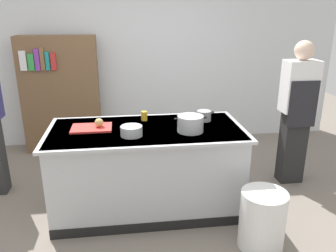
{
  "coord_description": "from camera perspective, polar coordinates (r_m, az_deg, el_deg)",
  "views": [
    {
      "loc": [
        -0.2,
        -3.24,
        2.04
      ],
      "look_at": [
        0.25,
        0.2,
        0.85
      ],
      "focal_mm": 36.42,
      "sensor_mm": 36.0,
      "label": 1
    }
  ],
  "objects": [
    {
      "name": "ground_plane",
      "position": [
        3.84,
        -3.4,
        -13.24
      ],
      "size": [
        10.0,
        10.0,
        0.0
      ],
      "primitive_type": "plane",
      "color": "slate"
    },
    {
      "name": "sauce_pan",
      "position": [
        3.69,
        6.02,
        1.72
      ],
      "size": [
        0.22,
        0.15,
        0.11
      ],
      "color": "#99999E",
      "rests_on": "counter_island"
    },
    {
      "name": "back_wall",
      "position": [
        5.37,
        -5.44,
        13.08
      ],
      "size": [
        6.4,
        0.12,
        3.0
      ],
      "primitive_type": "cube",
      "color": "silver",
      "rests_on": "ground_plane"
    },
    {
      "name": "trash_bin",
      "position": [
        3.25,
        15.49,
        -14.87
      ],
      "size": [
        0.41,
        0.41,
        0.54
      ],
      "primitive_type": "cylinder",
      "color": "white",
      "rests_on": "ground_plane"
    },
    {
      "name": "counter_island",
      "position": [
        3.61,
        -3.55,
        -6.99
      ],
      "size": [
        1.98,
        0.98,
        0.9
      ],
      "color": "#B7BABF",
      "rests_on": "ground_plane"
    },
    {
      "name": "mixing_bowl",
      "position": [
        3.25,
        -6.13,
        -0.83
      ],
      "size": [
        0.21,
        0.21,
        0.1
      ],
      "primitive_type": "cylinder",
      "color": "#B7BABF",
      "rests_on": "counter_island"
    },
    {
      "name": "stock_pot",
      "position": [
        3.34,
        3.77,
        0.39
      ],
      "size": [
        0.32,
        0.26,
        0.16
      ],
      "color": "#B7BABF",
      "rests_on": "counter_island"
    },
    {
      "name": "juice_cup",
      "position": [
        3.69,
        -3.95,
        1.7
      ],
      "size": [
        0.07,
        0.07,
        0.1
      ],
      "primitive_type": "cylinder",
      "color": "yellow",
      "rests_on": "counter_island"
    },
    {
      "name": "cutting_board",
      "position": [
        3.51,
        -12.67,
        -0.32
      ],
      "size": [
        0.4,
        0.28,
        0.02
      ],
      "primitive_type": "cube",
      "color": "red",
      "rests_on": "counter_island"
    },
    {
      "name": "person_chef",
      "position": [
        4.29,
        20.76,
        2.45
      ],
      "size": [
        0.38,
        0.25,
        1.72
      ],
      "rotation": [
        0.0,
        0.0,
        1.35
      ],
      "color": "#252525",
      "rests_on": "ground_plane"
    },
    {
      "name": "onion",
      "position": [
        3.49,
        -11.47,
        0.56
      ],
      "size": [
        0.09,
        0.09,
        0.09
      ],
      "primitive_type": "sphere",
      "color": "tan",
      "rests_on": "cutting_board"
    },
    {
      "name": "bookshelf",
      "position": [
        5.26,
        -17.49,
        5.01
      ],
      "size": [
        1.1,
        0.31,
        1.7
      ],
      "color": "brown",
      "rests_on": "ground_plane"
    }
  ]
}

